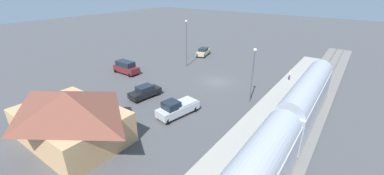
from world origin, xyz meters
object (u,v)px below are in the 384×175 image
object	(u,v)px
passenger_train	(284,131)
pickup_silver	(177,108)
suv_maroon	(126,67)
station_building	(70,115)
light_pole_lot_center	(186,38)
sedan_black	(145,92)
sedan_tan	(203,52)
light_pole_near_platform	(253,69)
pedestrian_on_platform	(290,74)

from	to	relation	value
passenger_train	pickup_silver	bearing A→B (deg)	-2.21
suv_maroon	pickup_silver	distance (m)	17.81
suv_maroon	pickup_silver	size ratio (longest dim) A/B	0.87
station_building	light_pole_lot_center	world-z (taller)	light_pole_lot_center
station_building	suv_maroon	distance (m)	19.64
passenger_train	sedan_black	xyz separation A→B (m)	(19.20, -1.76, -1.98)
sedan_black	sedan_tan	xyz separation A→B (m)	(5.04, -22.56, 0.00)
passenger_train	light_pole_near_platform	size ratio (longest dim) A/B	4.54
passenger_train	station_building	world-z (taller)	station_building
passenger_train	pickup_silver	distance (m)	12.56
sedan_tan	pickup_silver	bearing A→B (deg)	116.38
pedestrian_on_platform	pickup_silver	xyz separation A→B (m)	(7.89, 19.13, -0.25)
passenger_train	light_pole_lot_center	size ratio (longest dim) A/B	3.84
pedestrian_on_platform	light_pole_near_platform	world-z (taller)	light_pole_near_platform
suv_maroon	passenger_train	bearing A→B (deg)	166.89
sedan_black	light_pole_near_platform	bearing A→B (deg)	-149.52
station_building	pedestrian_on_platform	world-z (taller)	station_building
pedestrian_on_platform	sedan_black	bearing A→B (deg)	50.57
pickup_silver	sedan_tan	xyz separation A→B (m)	(11.82, -23.84, -0.15)
sedan_black	light_pole_lot_center	size ratio (longest dim) A/B	0.54
pickup_silver	sedan_tan	distance (m)	26.61
light_pole_near_platform	station_building	bearing A→B (deg)	58.70
pickup_silver	light_pole_lot_center	size ratio (longest dim) A/B	0.65
sedan_tan	pedestrian_on_platform	bearing A→B (deg)	166.55
sedan_tan	light_pole_lot_center	bearing A→B (deg)	100.01
station_building	sedan_tan	xyz separation A→B (m)	(6.24, -33.68, -1.89)
pickup_silver	sedan_black	size ratio (longest dim) A/B	1.20
passenger_train	pedestrian_on_platform	xyz separation A→B (m)	(4.53, -19.61, -1.58)
light_pole_near_platform	sedan_black	bearing A→B (deg)	30.48
sedan_black	pedestrian_on_platform	bearing A→B (deg)	-129.43
sedan_black	suv_maroon	bearing A→B (deg)	-26.92
sedan_tan	light_pole_near_platform	distance (m)	23.48
pickup_silver	station_building	bearing A→B (deg)	60.44
light_pole_lot_center	light_pole_near_platform	bearing A→B (deg)	155.87
station_building	pedestrian_on_platform	bearing A→B (deg)	-114.94
pickup_silver	sedan_tan	size ratio (longest dim) A/B	1.18
suv_maroon	sedan_black	distance (m)	11.08
pedestrian_on_platform	light_pole_lot_center	distance (m)	19.04
light_pole_near_platform	light_pole_lot_center	world-z (taller)	light_pole_lot_center
passenger_train	light_pole_lot_center	world-z (taller)	light_pole_lot_center
pickup_silver	light_pole_lot_center	distance (m)	19.37
pedestrian_on_platform	sedan_black	distance (m)	23.11
sedan_tan	passenger_train	bearing A→B (deg)	134.91
sedan_tan	light_pole_lot_center	distance (m)	9.37
passenger_train	light_pole_near_platform	distance (m)	11.47
pickup_silver	light_pole_near_platform	xyz separation A→B (m)	(-5.62, -8.58, 3.63)
sedan_tan	light_pole_near_platform	world-z (taller)	light_pole_near_platform
pedestrian_on_platform	sedan_black	xyz separation A→B (m)	(14.68, 17.85, -0.40)
passenger_train	light_pole_lot_center	distance (m)	28.11
pickup_silver	sedan_tan	bearing A→B (deg)	-63.62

